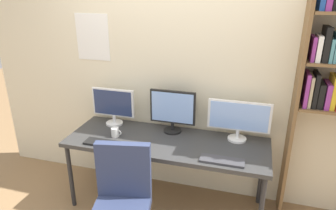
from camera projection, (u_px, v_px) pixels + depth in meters
The scene contains 9 objects.
wall_back at pixel (178, 73), 3.13m from camera, with size 4.34×0.11×2.60m.
desk at pixel (167, 146), 2.97m from camera, with size 1.94×0.68×0.74m.
monitor_left at pixel (113, 105), 3.23m from camera, with size 0.46×0.18×0.40m.
monitor_center at pixel (173, 110), 3.06m from camera, with size 0.46×0.18×0.44m.
monitor_right at pixel (239, 119), 2.89m from camera, with size 0.59×0.18×0.39m.
keyboard_left at pixel (103, 143), 2.89m from camera, with size 0.35×0.13×0.02m, color black.
keyboard_right at pixel (222, 161), 2.60m from camera, with size 0.38×0.13×0.02m, color #38383D.
computer_mouse at pixel (141, 149), 2.77m from camera, with size 0.06×0.10×0.03m, color black.
coffee_mug at pixel (115, 132), 3.02m from camera, with size 0.11×0.08×0.09m.
Camera 1 is at (0.75, -1.92, 2.13)m, focal length 32.81 mm.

